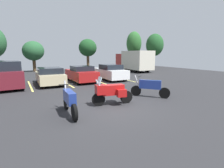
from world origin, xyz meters
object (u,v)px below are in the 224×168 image
Objects in this scene: car_maroon at (7,75)px; box_truck at (134,60)px; car_white at (110,72)px; car_champagne at (50,76)px; car_red at (81,74)px; motorcycle_second at (150,87)px; motorcycle_third at (69,100)px; motorcycle_touring at (111,92)px.

box_truck reaches higher than car_maroon.
car_white is at bearing 1.41° from car_maroon.
car_champagne is 1.06× the size of car_red.
car_maroon is (-7.31, 7.06, 0.39)m from motorcycle_second.
car_champagne is at bearing -155.06° from box_truck.
car_maroon reaches higher than car_red.
car_red reaches higher than motorcycle_third.
car_maroon is 3.01m from car_champagne.
box_truck reaches higher than motorcycle_touring.
car_red is 0.98× the size of car_white.
motorcycle_third is 0.50× the size of car_champagne.
car_champagne is (0.52, 7.96, 0.09)m from motorcycle_third.
car_champagne is at bearing 86.27° from motorcycle_third.
motorcycle_touring is at bearing -129.26° from box_truck.
motorcycle_second is at bearing -43.99° from car_maroon.
box_truck is at bearing 30.40° from car_red.
car_maroon is at bearing 107.65° from motorcycle_third.
motorcycle_touring is 17.35m from box_truck.
car_champagne is 13.92m from box_truck.
motorcycle_touring is 7.68m from car_red.
car_champagne is (-4.33, 7.26, 0.10)m from motorcycle_second.
car_maroon is at bearing -176.19° from car_champagne.
box_truck is at bearing 50.74° from motorcycle_touring.
motorcycle_third is at bearing -169.42° from motorcycle_touring.
motorcycle_touring is at bearing -173.71° from motorcycle_second.
box_truck is (12.60, 5.86, 0.86)m from car_champagne.
box_truck is (10.96, 13.42, 0.89)m from motorcycle_touring.
motorcycle_touring is at bearing 10.58° from motorcycle_third.
car_red is at bearing 102.51° from motorcycle_second.
car_maroon is 0.97× the size of car_champagne.
car_champagne is 2.70m from car_red.
car_champagne is (-1.64, 7.56, 0.02)m from motorcycle_touring.
car_white reaches higher than car_red.
car_white reaches higher than car_champagne.
car_champagne is at bearing 3.81° from car_maroon.
car_maroon is at bearing -178.59° from car_white.
car_champagne is at bearing 120.79° from motorcycle_second.
motorcycle_second is (2.69, 0.30, -0.08)m from motorcycle_touring.
motorcycle_touring reaches higher than motorcycle_third.
car_red is (1.07, 7.61, 0.04)m from motorcycle_touring.
car_white is (6.14, 7.97, 0.13)m from motorcycle_third.
car_red is 11.50m from box_truck.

